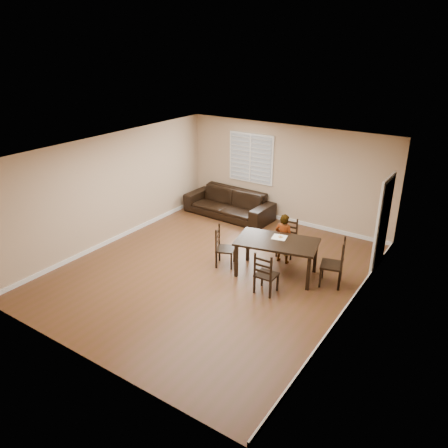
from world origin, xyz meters
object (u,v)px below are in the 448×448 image
Objects in this scene: child at (284,238)px; donut at (280,237)px; sofa at (229,203)px; chair_right at (338,265)px; dining_table at (277,245)px; chair_far at (264,276)px; chair_near at (288,238)px; chair_left at (220,248)px.

child is 0.49m from donut.
chair_right is at bearing -24.27° from sofa.
child reaches higher than dining_table.
sofa is (-2.89, 3.16, -0.03)m from chair_far.
dining_table is at bearing -83.53° from donut.
chair_far is 0.35× the size of sofa.
chair_far reaches higher than dining_table.
chair_far is 1.15m from donut.
chair_near is 0.97× the size of chair_left.
child is (1.11, 0.91, 0.17)m from chair_left.
chair_right is 10.93× the size of donut.
chair_right is (1.26, 0.29, -0.24)m from dining_table.
chair_near is at bearing -60.07° from chair_left.
chair_right is (2.51, 0.60, 0.05)m from chair_left.
child is at bearing -73.65° from chair_left.
chair_far is at bearing -134.56° from chair_left.
child is at bearing 90.00° from dining_table.
chair_near is 1.67m from chair_right.
child reaches higher than chair_far.
chair_left is (-1.25, -0.30, -0.29)m from dining_table.
donut is (0.12, -0.41, 0.23)m from child.
donut is at bearing -35.52° from sofa.
dining_table is at bearing -37.74° from sofa.
child is (-1.40, 0.31, 0.12)m from chair_right.
donut is at bearing 104.97° from child.
child reaches higher than chair_right.
sofa is (-2.70, 2.10, -0.44)m from donut.
chair_right reaches higher than chair_far.
chair_far is (0.17, -0.87, -0.30)m from dining_table.
child is (-0.14, 0.60, -0.12)m from dining_table.
chair_far is at bearing -91.44° from dining_table.
chair_left reaches higher than dining_table.
chair_left is at bearing -133.44° from chair_near.
chair_far is at bearing -45.12° from sofa.
donut reaches higher than dining_table.
child is (0.09, -0.44, 0.18)m from chair_near.
dining_table is at bearing -79.81° from chair_far.
donut is at bearing -90.86° from chair_left.
chair_far is at bearing -84.46° from chair_near.
donut is (-0.02, 0.19, 0.11)m from dining_table.
donut is (0.20, -0.85, 0.41)m from chair_near.
sofa is at bearing -131.46° from chair_right.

